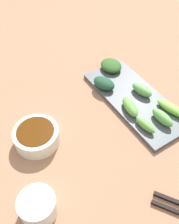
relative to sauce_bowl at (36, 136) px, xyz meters
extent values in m
cube|color=#9D7054|center=(0.16, -0.03, -0.03)|extent=(2.10, 2.10, 0.02)
cylinder|color=silver|center=(0.00, 0.00, 0.00)|extent=(0.11, 0.11, 0.04)
cylinder|color=#4F2809|center=(0.00, 0.00, 0.01)|extent=(0.09, 0.09, 0.03)
cube|color=#485156|center=(0.29, -0.02, -0.02)|extent=(0.14, 0.32, 0.01)
ellipsoid|color=#76B942|center=(0.34, -0.11, 0.00)|extent=(0.05, 0.09, 0.02)
ellipsoid|color=#67B54B|center=(0.25, -0.05, 0.00)|extent=(0.04, 0.08, 0.03)
ellipsoid|color=#5FA047|center=(0.24, -0.11, 0.00)|extent=(0.03, 0.06, 0.02)
ellipsoid|color=#1E4A32|center=(0.24, 0.06, 0.00)|extent=(0.06, 0.08, 0.03)
ellipsoid|color=#2E5924|center=(0.31, 0.12, 0.00)|extent=(0.06, 0.07, 0.02)
ellipsoid|color=#68AF56|center=(0.29, -0.12, 0.00)|extent=(0.03, 0.07, 0.03)
ellipsoid|color=#6CB359|center=(0.31, -0.01, 0.00)|extent=(0.04, 0.07, 0.03)
cylinder|color=white|center=(-0.07, -0.16, 0.00)|extent=(0.07, 0.07, 0.05)
camera|label=1|loc=(-0.08, -0.37, 0.49)|focal=40.52mm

